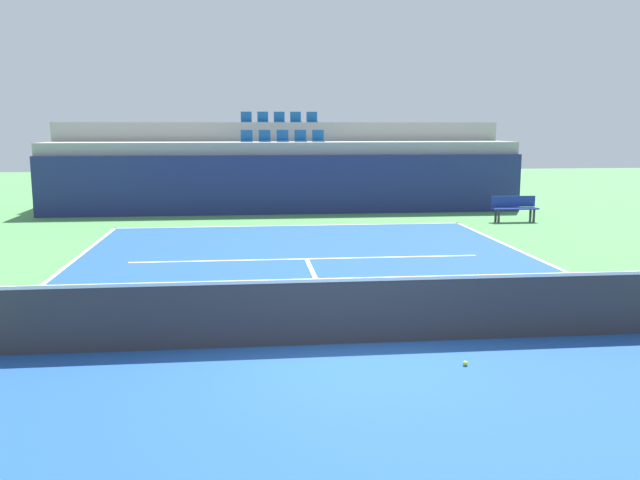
# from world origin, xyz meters

# --- Properties ---
(ground_plane) EXTENTS (80.00, 80.00, 0.00)m
(ground_plane) POSITION_xyz_m (0.00, 0.00, 0.00)
(ground_plane) COLOR #4C8C4C
(court_surface) EXTENTS (11.00, 24.00, 0.01)m
(court_surface) POSITION_xyz_m (0.00, 0.00, 0.01)
(court_surface) COLOR #1E4C99
(court_surface) RESTS_ON ground_plane
(baseline_far) EXTENTS (11.00, 0.10, 0.00)m
(baseline_far) POSITION_xyz_m (0.00, 11.95, 0.01)
(baseline_far) COLOR white
(baseline_far) RESTS_ON court_surface
(service_line_far) EXTENTS (8.26, 0.10, 0.00)m
(service_line_far) POSITION_xyz_m (0.00, 6.40, 0.01)
(service_line_far) COLOR white
(service_line_far) RESTS_ON court_surface
(centre_service_line) EXTENTS (0.10, 6.40, 0.00)m
(centre_service_line) POSITION_xyz_m (0.00, 3.20, 0.01)
(centre_service_line) COLOR white
(centre_service_line) RESTS_ON court_surface
(back_wall) EXTENTS (17.42, 0.30, 2.12)m
(back_wall) POSITION_xyz_m (0.00, 14.95, 1.06)
(back_wall) COLOR navy
(back_wall) RESTS_ON ground_plane
(stands_tier_lower) EXTENTS (17.42, 2.40, 2.56)m
(stands_tier_lower) POSITION_xyz_m (0.00, 16.30, 1.28)
(stands_tier_lower) COLOR #9E9E99
(stands_tier_lower) RESTS_ON ground_plane
(stands_tier_upper) EXTENTS (17.42, 2.40, 3.28)m
(stands_tier_upper) POSITION_xyz_m (0.00, 18.70, 1.64)
(stands_tier_upper) COLOR #9E9E99
(stands_tier_upper) RESTS_ON ground_plane
(seating_row_lower) EXTENTS (3.13, 0.44, 0.44)m
(seating_row_lower) POSITION_xyz_m (0.00, 16.39, 2.68)
(seating_row_lower) COLOR #145193
(seating_row_lower) RESTS_ON stands_tier_lower
(seating_row_upper) EXTENTS (3.13, 0.44, 0.44)m
(seating_row_upper) POSITION_xyz_m (0.00, 18.79, 3.41)
(seating_row_upper) COLOR #145193
(seating_row_upper) RESTS_ON stands_tier_upper
(tennis_net) EXTENTS (11.08, 0.08, 1.07)m
(tennis_net) POSITION_xyz_m (0.00, 0.00, 0.51)
(tennis_net) COLOR black
(tennis_net) RESTS_ON court_surface
(player_bench) EXTENTS (1.50, 0.40, 0.85)m
(player_bench) POSITION_xyz_m (7.41, 12.10, 0.51)
(player_bench) COLOR navy
(player_bench) RESTS_ON ground_plane
(tennis_ball_2) EXTENTS (0.07, 0.07, 0.07)m
(tennis_ball_2) POSITION_xyz_m (1.42, -1.08, 0.04)
(tennis_ball_2) COLOR #CCE033
(tennis_ball_2) RESTS_ON court_surface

